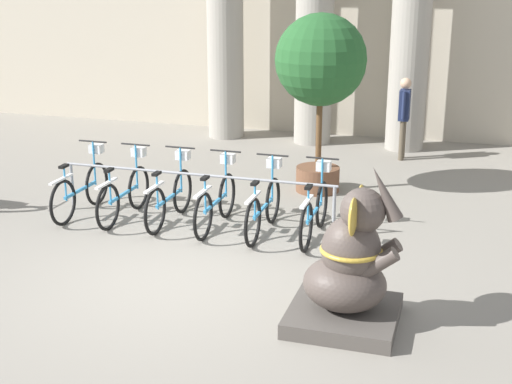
# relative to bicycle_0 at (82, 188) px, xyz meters

# --- Properties ---
(ground_plane) EXTENTS (60.00, 60.00, 0.00)m
(ground_plane) POSITION_rel_bicycle_0_xyz_m (2.35, -1.81, -0.42)
(ground_plane) COLOR gray
(building_facade) EXTENTS (20.00, 0.20, 6.00)m
(building_facade) POSITION_rel_bicycle_0_xyz_m (2.35, 6.79, 2.58)
(building_facade) COLOR #BCB29E
(building_facade) RESTS_ON ground_plane
(column_left) EXTENTS (1.01, 1.01, 5.16)m
(column_left) POSITION_rel_bicycle_0_xyz_m (0.35, 5.79, 2.21)
(column_left) COLOR gray
(column_left) RESTS_ON ground_plane
(column_middle) EXTENTS (1.01, 1.01, 5.16)m
(column_middle) POSITION_rel_bicycle_0_xyz_m (2.35, 5.79, 2.21)
(column_middle) COLOR gray
(column_middle) RESTS_ON ground_plane
(column_right) EXTENTS (1.01, 1.01, 5.16)m
(column_right) POSITION_rel_bicycle_0_xyz_m (4.35, 5.79, 2.21)
(column_right) COLOR gray
(column_right) RESTS_ON ground_plane
(bike_rack) EXTENTS (4.29, 0.05, 0.77)m
(bike_rack) POSITION_rel_bicycle_0_xyz_m (1.84, 0.14, 0.20)
(bike_rack) COLOR gray
(bike_rack) RESTS_ON ground_plane
(bicycle_0) EXTENTS (0.48, 1.71, 1.07)m
(bicycle_0) POSITION_rel_bicycle_0_xyz_m (0.00, 0.00, 0.00)
(bicycle_0) COLOR black
(bicycle_0) RESTS_ON ground_plane
(bicycle_1) EXTENTS (0.48, 1.71, 1.07)m
(bicycle_1) POSITION_rel_bicycle_0_xyz_m (0.74, 0.01, 0.00)
(bicycle_1) COLOR black
(bicycle_1) RESTS_ON ground_plane
(bicycle_2) EXTENTS (0.48, 1.71, 1.07)m
(bicycle_2) POSITION_rel_bicycle_0_xyz_m (1.47, 0.03, 0.00)
(bicycle_2) COLOR black
(bicycle_2) RESTS_ON ground_plane
(bicycle_3) EXTENTS (0.48, 1.71, 1.07)m
(bicycle_3) POSITION_rel_bicycle_0_xyz_m (2.21, 0.02, 0.00)
(bicycle_3) COLOR black
(bicycle_3) RESTS_ON ground_plane
(bicycle_4) EXTENTS (0.48, 1.71, 1.07)m
(bicycle_4) POSITION_rel_bicycle_0_xyz_m (2.95, -0.01, 0.00)
(bicycle_4) COLOR black
(bicycle_4) RESTS_ON ground_plane
(bicycle_5) EXTENTS (0.48, 1.71, 1.07)m
(bicycle_5) POSITION_rel_bicycle_0_xyz_m (3.69, 0.02, 0.00)
(bicycle_5) COLOR black
(bicycle_5) RESTS_ON ground_plane
(elephant_statue) EXTENTS (1.15, 1.15, 1.79)m
(elephant_statue) POSITION_rel_bicycle_0_xyz_m (4.58, -2.39, 0.19)
(elephant_statue) COLOR #4C4742
(elephant_statue) RESTS_ON ground_plane
(person_pedestrian) EXTENTS (0.22, 0.47, 1.64)m
(person_pedestrian) POSITION_rel_bicycle_0_xyz_m (4.40, 4.86, 0.56)
(person_pedestrian) COLOR brown
(person_pedestrian) RESTS_ON ground_plane
(potted_tree) EXTENTS (1.51, 1.51, 3.00)m
(potted_tree) POSITION_rel_bicycle_0_xyz_m (3.25, 2.25, 1.69)
(potted_tree) COLOR brown
(potted_tree) RESTS_ON ground_plane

